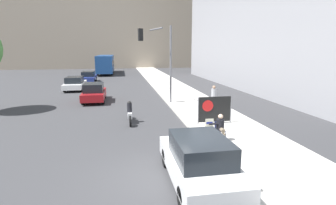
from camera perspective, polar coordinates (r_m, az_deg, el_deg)
name	(u,v)px	position (r m, az deg, el deg)	size (l,w,h in m)	color
ground_plane	(160,179)	(8.89, -1.86, -16.37)	(160.00, 160.00, 0.00)	#38383A
sidewalk_curb	(183,95)	(23.78, 3.20, 1.55)	(4.01, 90.00, 0.15)	beige
seated_protester	(220,127)	(11.74, 11.35, -5.28)	(0.91, 0.77, 1.23)	#474C56
pedestrian_behind	(214,98)	(17.85, 9.91, 1.06)	(0.34, 0.34, 1.65)	#334775
protest_banner	(215,109)	(14.52, 10.09, -1.47)	(1.93, 0.06, 1.50)	slate
traffic_light_pole	(160,52)	(19.59, -1.77, 10.97)	(2.54, 2.30, 5.75)	slate
parked_car_curbside	(199,160)	(8.41, 6.80, -12.42)	(1.83, 4.27, 1.54)	white
car_on_road_nearest	(94,92)	(22.06, -15.80, 2.12)	(1.71, 4.12, 1.50)	maroon
car_on_road_midblock	(75,83)	(29.12, -19.59, 3.97)	(1.83, 4.69, 1.39)	white
car_on_road_distant	(89,77)	(35.69, -16.91, 5.40)	(1.73, 4.43, 1.40)	navy
city_bus_on_road	(106,63)	(47.47, -13.42, 8.32)	(2.60, 11.67, 3.16)	navy
motorcycle_on_road	(130,113)	(15.24, -8.34, -2.37)	(0.28, 2.22, 1.28)	white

